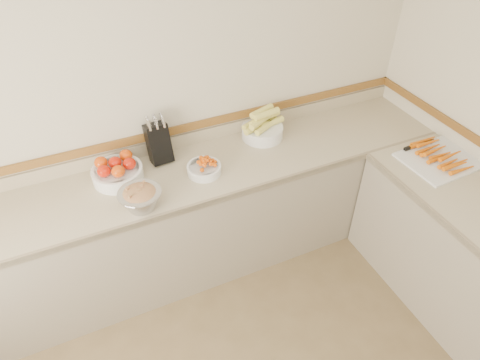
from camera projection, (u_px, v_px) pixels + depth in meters
name	position (u px, v px, depth m)	size (l,w,h in m)	color
back_wall	(152.00, 102.00, 2.83)	(4.00, 4.00, 0.00)	beige
counter_back	(179.00, 224.00, 3.15)	(4.00, 0.65, 1.08)	tan
knife_block	(158.00, 142.00, 2.92)	(0.16, 0.19, 0.36)	black
tomato_bowl	(117.00, 171.00, 2.80)	(0.33, 0.33, 0.16)	white
cherry_tomato_bowl	(204.00, 168.00, 2.87)	(0.23, 0.23, 0.12)	white
corn_bowl	(262.00, 128.00, 3.18)	(0.34, 0.31, 0.23)	white
rhubarb_bowl	(140.00, 198.00, 2.59)	(0.27, 0.27, 0.15)	#B2B2BA
cutting_board	(440.00, 157.00, 3.00)	(0.55, 0.45, 0.08)	white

